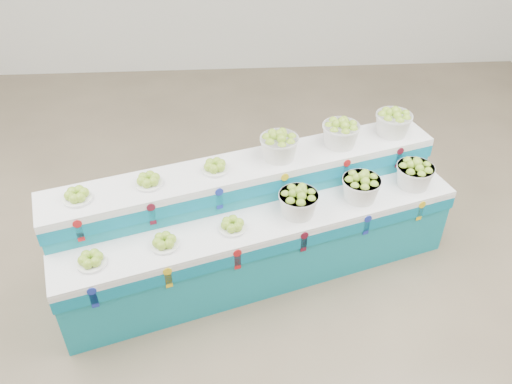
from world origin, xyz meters
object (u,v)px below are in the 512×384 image
(basket_lower_left, at_px, (298,202))
(basket_upper_right, at_px, (393,122))
(display_stand, at_px, (256,224))
(plate_upper_mid, at_px, (148,180))

(basket_lower_left, height_order, basket_upper_right, basket_upper_right)
(basket_upper_right, bearing_deg, display_stand, -154.43)
(display_stand, relative_size, basket_upper_right, 10.48)
(display_stand, relative_size, basket_lower_left, 10.48)
(display_stand, distance_m, plate_upper_mid, 1.05)
(display_stand, relative_size, plate_upper_mid, 15.15)
(basket_lower_left, relative_size, basket_upper_right, 1.00)
(display_stand, distance_m, basket_lower_left, 0.50)
(basket_lower_left, xyz_separation_m, plate_upper_mid, (-1.24, 0.08, 0.23))
(display_stand, height_order, plate_upper_mid, plate_upper_mid)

